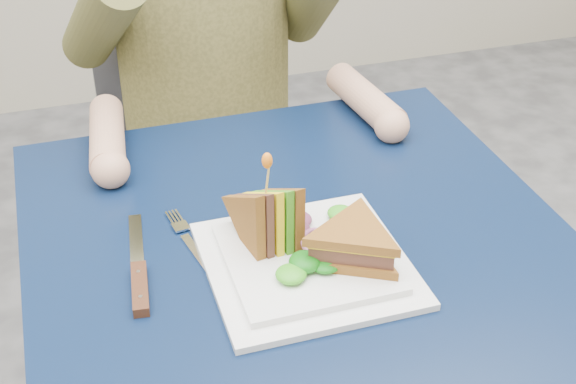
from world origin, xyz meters
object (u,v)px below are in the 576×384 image
object	(u,v)px
table	(298,279)
sandwich_flat	(354,243)
fork	(193,247)
chair	(200,126)
sandwich_upright	(268,220)
plate	(307,262)
knife	(139,279)

from	to	relation	value
table	sandwich_flat	size ratio (longest dim) A/B	3.89
fork	chair	bearing A→B (deg)	77.88
chair	sandwich_upright	distance (m)	0.77
plate	sandwich_flat	distance (m)	0.07
sandwich_upright	fork	distance (m)	0.12
plate	fork	distance (m)	0.16
sandwich_flat	table	bearing A→B (deg)	113.40
plate	knife	bearing A→B (deg)	170.92
table	fork	distance (m)	0.17
table	sandwich_upright	world-z (taller)	sandwich_upright
sandwich_flat	fork	xyz separation A→B (m)	(-0.19, 0.11, -0.04)
fork	knife	bearing A→B (deg)	-147.40
table	chair	world-z (taller)	chair
knife	fork	bearing A→B (deg)	32.60
sandwich_upright	chair	bearing A→B (deg)	85.92
table	fork	size ratio (longest dim) A/B	4.19
fork	sandwich_upright	bearing A→B (deg)	-23.50
sandwich_flat	fork	size ratio (longest dim) A/B	1.08
sandwich_flat	knife	bearing A→B (deg)	167.61
sandwich_flat	knife	world-z (taller)	sandwich_flat
chair	knife	xyz separation A→B (m)	(-0.23, -0.74, 0.20)
sandwich_upright	fork	xyz separation A→B (m)	(-0.10, 0.04, -0.05)
knife	chair	bearing A→B (deg)	72.79
chair	plate	size ratio (longest dim) A/B	3.58
chair	knife	world-z (taller)	chair
knife	sandwich_flat	bearing A→B (deg)	-12.39
table	knife	distance (m)	0.25
plate	sandwich_flat	size ratio (longest dim) A/B	1.35
sandwich_flat	sandwich_upright	world-z (taller)	sandwich_upright
plate	fork	world-z (taller)	plate
plate	chair	bearing A→B (deg)	89.06
sandwich_upright	knife	world-z (taller)	sandwich_upright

